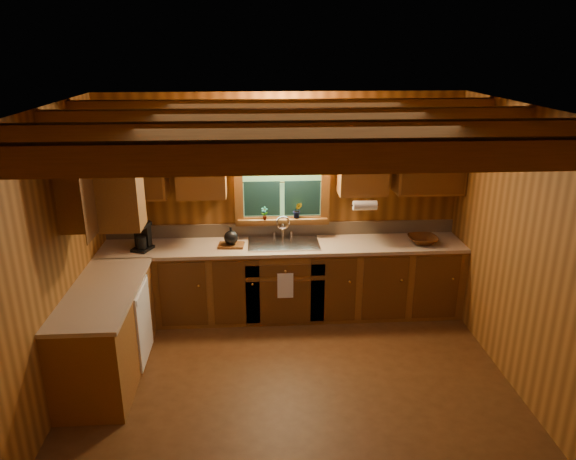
{
  "coord_description": "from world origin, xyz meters",
  "views": [
    {
      "loc": [
        -0.32,
        -4.15,
        3.09
      ],
      "look_at": [
        0.0,
        0.8,
        1.35
      ],
      "focal_mm": 33.03,
      "sensor_mm": 36.0,
      "label": 1
    }
  ],
  "objects_px": {
    "sink": "(284,247)",
    "coffee_maker": "(142,236)",
    "cutting_board": "(231,245)",
    "wicker_basket": "(423,240)"
  },
  "relations": [
    {
      "from": "wicker_basket",
      "to": "sink",
      "type": "bearing_deg",
      "value": 176.98
    },
    {
      "from": "cutting_board",
      "to": "wicker_basket",
      "type": "bearing_deg",
      "value": 3.45
    },
    {
      "from": "coffee_maker",
      "to": "sink",
      "type": "bearing_deg",
      "value": 24.42
    },
    {
      "from": "coffee_maker",
      "to": "cutting_board",
      "type": "relative_size",
      "value": 1.12
    },
    {
      "from": "sink",
      "to": "cutting_board",
      "type": "height_order",
      "value": "sink"
    },
    {
      "from": "sink",
      "to": "coffee_maker",
      "type": "relative_size",
      "value": 2.54
    },
    {
      "from": "sink",
      "to": "wicker_basket",
      "type": "distance_m",
      "value": 1.63
    },
    {
      "from": "sink",
      "to": "coffee_maker",
      "type": "height_order",
      "value": "coffee_maker"
    },
    {
      "from": "cutting_board",
      "to": "wicker_basket",
      "type": "xyz_separation_m",
      "value": [
        2.23,
        -0.04,
        0.03
      ]
    },
    {
      "from": "cutting_board",
      "to": "wicker_basket",
      "type": "distance_m",
      "value": 2.23
    }
  ]
}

